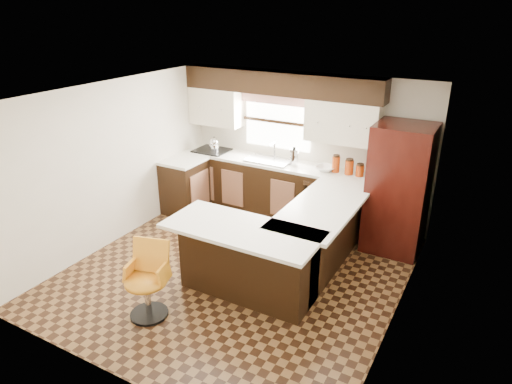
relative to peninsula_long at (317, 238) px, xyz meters
The scene contains 30 objects.
floor 1.18m from the peninsula_long, 145.22° to the right, with size 4.40×4.40×0.00m, color #49301A.
ceiling 2.24m from the peninsula_long, 145.22° to the right, with size 4.40×4.40×0.00m, color silver.
wall_back 1.96m from the peninsula_long, 119.74° to the left, with size 4.40×4.40×0.00m, color beige.
wall_front 3.06m from the peninsula_long, 107.67° to the right, with size 4.40×4.40×0.00m, color beige.
wall_left 3.15m from the peninsula_long, 168.23° to the right, with size 4.40×4.40×0.00m, color beige.
wall_right 1.55m from the peninsula_long, 27.51° to the right, with size 4.40×4.40×0.00m, color beige.
base_cab_back 1.86m from the peninsula_long, 136.64° to the left, with size 3.30×0.60×0.90m, color black.
base_cab_left 2.77m from the peninsula_long, 166.97° to the left, with size 0.60×0.70×0.90m, color black.
counter_back 1.92m from the peninsula_long, 136.64° to the left, with size 3.30×0.60×0.04m, color silver.
counter_left 2.81m from the peninsula_long, 166.97° to the left, with size 0.60×0.70×0.04m, color silver.
soffit 2.60m from the peninsula_long, 132.88° to the left, with size 3.40×0.35×0.36m, color black.
upper_cab_left 3.15m from the peninsula_long, 150.95° to the left, with size 0.94×0.35×0.64m, color beige.
upper_cab_right 1.90m from the peninsula_long, 98.93° to the left, with size 1.14×0.35×0.64m, color beige.
window_pane 2.36m from the peninsula_long, 132.00° to the left, with size 1.20×0.02×0.90m, color white.
valance 2.54m from the peninsula_long, 132.74° to the left, with size 1.30×0.06×0.18m, color #D19B93.
sink 1.95m from the peninsula_long, 138.13° to the left, with size 0.75×0.45×0.03m, color #B2B2B7.
dishwasher 1.05m from the peninsula_long, 109.47° to the left, with size 0.58×0.03×0.78m, color black.
cooktop 2.89m from the peninsula_long, 153.80° to the left, with size 0.58×0.50×0.03m, color black.
peninsula_long is the anchor object (origin of this frame).
peninsula_return 1.11m from the peninsula_long, 118.30° to the right, with size 1.65×0.60×0.90m, color black.
counter_pen_long 0.48m from the peninsula_long, ahead, with size 0.84×1.95×0.04m, color silver.
counter_pen_return 1.29m from the peninsula_long, 117.10° to the right, with size 1.89×0.84×0.04m, color silver.
refrigerator 1.42m from the peninsula_long, 54.29° to the left, with size 0.80×0.77×1.87m, color black.
bar_chair 2.34m from the peninsula_long, 124.09° to the right, with size 0.48×0.48×0.91m, color orange, non-canonical shape.
kettle 2.86m from the peninsula_long, 153.27° to the left, with size 0.18×0.18×0.24m, color silver, non-canonical shape.
percolator 1.71m from the peninsula_long, 126.83° to the left, with size 0.14×0.14×0.27m, color silver.
mixing_bowl 1.44m from the peninsula_long, 107.52° to the left, with size 0.31×0.31×0.08m, color white.
canister_large 1.46m from the peninsula_long, 100.90° to the left, with size 0.12×0.12×0.25m, color #993007.
canister_med 1.43m from the peninsula_long, 91.51° to the left, with size 0.13×0.13×0.22m, color #993007.
canister_small 1.43m from the peninsula_long, 84.01° to the left, with size 0.12×0.12×0.17m, color #993007.
Camera 1 is at (2.82, -4.54, 3.40)m, focal length 32.00 mm.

